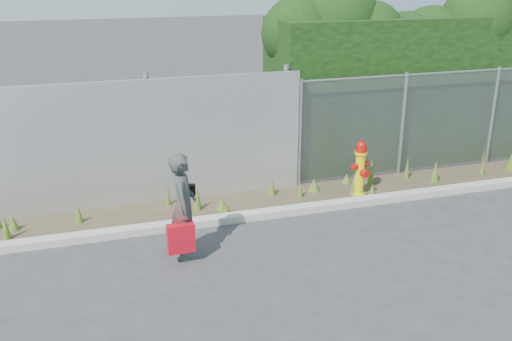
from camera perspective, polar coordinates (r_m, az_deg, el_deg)
The scene contains 10 objects.
ground at distance 8.07m, azimuth 5.05°, elevation -9.75°, with size 80.00×80.00×0.00m, color #363638.
curb at distance 9.55m, azimuth 1.01°, elevation -4.34°, with size 16.00×0.22×0.12m, color #A6A396.
weed_strip at distance 10.25m, azimuth 2.51°, elevation -2.21°, with size 16.00×1.31×0.51m.
corrugated_fence at distance 9.91m, azimuth -19.39°, elevation 1.87°, with size 8.50×0.21×2.30m.
chainlink_fence at distance 12.13m, azimuth 18.69°, elevation 4.79°, with size 6.50×0.07×2.05m.
hedge at distance 12.95m, azimuth 17.68°, elevation 10.39°, with size 7.47×1.97×3.76m.
fire_hydrant at distance 10.42m, azimuth 10.37°, elevation 0.16°, with size 0.36×0.32×1.07m.
woman at distance 8.11m, azimuth -7.28°, elevation -3.53°, with size 0.57×0.37×1.56m, color #0E5E57.
red_tote_bag at distance 8.04m, azimuth -7.51°, elevation -6.72°, with size 0.38×0.14×0.50m.
black_shoulder_bag at distance 8.21m, azimuth -6.84°, elevation -1.93°, with size 0.22×0.09×0.16m.
Camera 1 is at (-2.73, -6.46, 4.00)m, focal length 40.00 mm.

